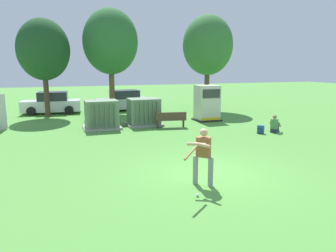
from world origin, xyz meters
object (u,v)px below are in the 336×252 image
at_px(park_bench, 171,119).
at_px(sports_ball, 198,195).
at_px(transformer_west, 102,115).
at_px(seated_spectator, 275,125).
at_px(backpack, 261,130).
at_px(parked_car_left_of_center, 123,101).
at_px(generator_enclosure, 207,103).
at_px(transformer_mid_west, 144,112).
at_px(parked_car_leftmost, 52,103).
at_px(batter, 203,154).

height_order(park_bench, sports_ball, park_bench).
height_order(transformer_west, park_bench, transformer_west).
relative_size(sports_ball, seated_spectator, 0.09).
xyz_separation_m(transformer_west, backpack, (7.78, -4.14, -0.57)).
height_order(seated_spectator, parked_car_left_of_center, parked_car_left_of_center).
xyz_separation_m(generator_enclosure, park_bench, (-3.05, -1.57, -0.60)).
bearing_deg(generator_enclosure, transformer_mid_west, -176.30).
relative_size(sports_ball, parked_car_left_of_center, 0.02).
height_order(park_bench, parked_car_leftmost, parked_car_leftmost).
relative_size(transformer_mid_west, batter, 1.21).
xyz_separation_m(transformer_mid_west, sports_ball, (-1.29, -10.88, -0.74)).
xyz_separation_m(batter, seated_spectator, (7.01, 5.87, -0.60)).
bearing_deg(parked_car_left_of_center, generator_enclosure, -56.97).
xyz_separation_m(batter, backpack, (6.07, 5.78, -0.76)).
xyz_separation_m(seated_spectator, parked_car_left_of_center, (-6.12, 11.09, 0.38)).
bearing_deg(backpack, sports_ball, -135.13).
xyz_separation_m(sports_ball, parked_car_left_of_center, (1.37, 17.69, 0.71)).
height_order(seated_spectator, parked_car_leftmost, parked_car_leftmost).
bearing_deg(batter, transformer_west, 99.83).
height_order(transformer_mid_west, park_bench, transformer_mid_west).
xyz_separation_m(transformer_mid_west, seated_spectator, (6.19, -4.28, -0.41)).
bearing_deg(seated_spectator, parked_car_left_of_center, 118.87).
bearing_deg(transformer_mid_west, generator_enclosure, 3.70).
distance_m(transformer_mid_west, parked_car_left_of_center, 6.81).
xyz_separation_m(transformer_west, park_bench, (3.81, -1.06, -0.25)).
bearing_deg(backpack, parked_car_left_of_center, 114.83).
bearing_deg(sports_ball, transformer_west, 96.65).
bearing_deg(backpack, transformer_mid_west, 140.25).
bearing_deg(parked_car_left_of_center, parked_car_leftmost, 178.78).
distance_m(generator_enclosure, parked_car_leftmost, 11.73).
bearing_deg(sports_ball, backpack, 44.87).
relative_size(park_bench, batter, 1.06).
height_order(generator_enclosure, parked_car_left_of_center, generator_enclosure).
xyz_separation_m(batter, parked_car_left_of_center, (0.89, 16.96, -0.22)).
relative_size(generator_enclosure, park_bench, 1.25).
bearing_deg(backpack, transformer_west, 152.02).
bearing_deg(generator_enclosure, backpack, -78.74).
height_order(transformer_mid_west, sports_ball, transformer_mid_west).
bearing_deg(transformer_mid_west, backpack, -39.75).
distance_m(transformer_west, seated_spectator, 9.63).
bearing_deg(generator_enclosure, sports_ball, -116.72).
bearing_deg(transformer_west, parked_car_leftmost, 111.32).
xyz_separation_m(sports_ball, backpack, (6.54, 6.51, 0.17)).
bearing_deg(park_bench, backpack, -37.73).
bearing_deg(park_bench, seated_spectator, -31.27).
relative_size(transformer_west, parked_car_leftmost, 0.48).
bearing_deg(parked_car_left_of_center, transformer_mid_west, -90.64).
distance_m(batter, seated_spectator, 9.16).
relative_size(generator_enclosure, parked_car_left_of_center, 0.53).
relative_size(park_bench, backpack, 4.19).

